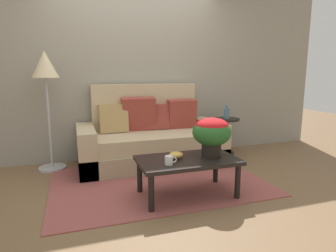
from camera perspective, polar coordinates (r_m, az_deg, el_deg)
ground_plane at (r=3.50m, az=-1.96°, el=-10.97°), size 14.00×14.00×0.00m
wall_back at (r=4.47m, az=-6.72°, el=11.44°), size 6.40×0.12×2.72m
area_rug at (r=3.51m, az=-2.05°, el=-10.79°), size 2.43×1.71×0.01m
couch at (r=4.14m, az=-3.52°, el=-2.64°), size 2.00×0.92×1.11m
coffee_table at (r=3.02m, az=3.87°, el=-7.39°), size 1.03×0.59×0.41m
side_table at (r=4.68m, az=11.41°, el=-0.65°), size 0.40×0.40×0.57m
floor_lamp at (r=4.04m, az=-22.99°, el=9.13°), size 0.36×0.36×1.55m
potted_plant at (r=3.08m, az=8.62°, el=-1.17°), size 0.41×0.41×0.41m
coffee_mug at (r=2.80m, az=0.25°, el=-6.76°), size 0.12×0.08×0.09m
snack_bowl at (r=3.00m, az=1.58°, el=-5.69°), size 0.15×0.15×0.07m
table_vase at (r=4.61m, az=11.48°, el=2.52°), size 0.10×0.10×0.21m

